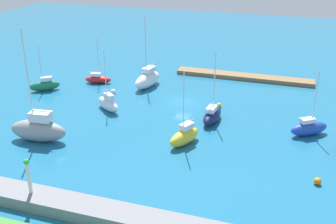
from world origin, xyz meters
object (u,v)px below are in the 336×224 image
sailboat_green_east_end (45,85)px  mooring_buoy_white (113,92)px  sailboat_white_mid_basin (108,103)px  sailboat_navy_along_channel (212,115)px  sailboat_blue_inner_mooring (309,128)px  sailboat_gray_off_beacon (38,129)px  mooring_buoy_orange (318,181)px  pier_dock (244,77)px  sailboat_yellow_far_north (184,136)px  harbor_beacon (28,174)px  mooring_buoy_yellow (219,105)px  sailboat_red_near_pier (98,79)px  sailboat_white_lone_south (147,79)px

sailboat_green_east_end → mooring_buoy_white: bearing=152.1°
sailboat_white_mid_basin → sailboat_navy_along_channel: (-15.63, -0.87, -0.10)m
sailboat_white_mid_basin → sailboat_green_east_end: bearing=15.9°
sailboat_blue_inner_mooring → mooring_buoy_white: size_ratio=10.61×
sailboat_gray_off_beacon → mooring_buoy_white: (-1.90, -17.98, -1.23)m
mooring_buoy_orange → sailboat_white_mid_basin: bearing=-20.3°
pier_dock → sailboat_green_east_end: 35.16m
sailboat_white_mid_basin → sailboat_yellow_far_north: bearing=-172.7°
sailboat_white_mid_basin → mooring_buoy_orange: sailboat_white_mid_basin is taller
harbor_beacon → mooring_buoy_orange: bearing=-155.6°
harbor_beacon → mooring_buoy_yellow: (-12.67, -29.30, -3.03)m
mooring_buoy_white → mooring_buoy_orange: size_ratio=1.06×
mooring_buoy_yellow → sailboat_navy_along_channel: bearing=90.9°
sailboat_navy_along_channel → mooring_buoy_orange: sailboat_navy_along_channel is taller
sailboat_white_mid_basin → mooring_buoy_orange: 31.56m
sailboat_navy_along_channel → sailboat_gray_off_beacon: sailboat_gray_off_beacon is taller
pier_dock → sailboat_red_near_pier: sailboat_red_near_pier is taller
sailboat_red_near_pier → sailboat_white_lone_south: size_ratio=0.67×
pier_dock → sailboat_green_east_end: size_ratio=3.07×
sailboat_red_near_pier → mooring_buoy_orange: sailboat_red_near_pier is taller
sailboat_blue_inner_mooring → pier_dock: bearing=84.2°
sailboat_blue_inner_mooring → mooring_buoy_white: (30.79, -5.63, -0.62)m
sailboat_navy_along_channel → sailboat_white_mid_basin: bearing=98.8°
harbor_beacon → sailboat_white_mid_basin: size_ratio=0.40×
sailboat_red_near_pier → sailboat_navy_along_channel: bearing=-35.1°
pier_dock → harbor_beacon: harbor_beacon is taller
sailboat_navy_along_channel → mooring_buoy_yellow: 5.42m
harbor_beacon → sailboat_blue_inner_mooring: (-25.68, -23.86, -2.36)m
sailboat_navy_along_channel → mooring_buoy_white: size_ratio=12.21×
sailboat_white_mid_basin → sailboat_white_lone_south: bearing=-66.9°
sailboat_navy_along_channel → harbor_beacon: bearing=157.5°
pier_dock → mooring_buoy_yellow: (1.62, 14.64, 0.01)m
sailboat_red_near_pier → mooring_buoy_yellow: sailboat_red_near_pier is taller
sailboat_red_near_pier → mooring_buoy_white: size_ratio=9.88×
harbor_beacon → sailboat_navy_along_channel: size_ratio=0.37×
sailboat_red_near_pier → sailboat_white_lone_south: 9.12m
harbor_beacon → mooring_buoy_white: size_ratio=4.50×
sailboat_yellow_far_north → pier_dock: bearing=-162.8°
pier_dock → sailboat_white_lone_south: sailboat_white_lone_south is taller
pier_dock → mooring_buoy_orange: 34.16m
sailboat_navy_along_channel → sailboat_white_lone_south: sailboat_white_lone_south is taller
sailboat_red_near_pier → sailboat_gray_off_beacon: size_ratio=0.56×
mooring_buoy_yellow → sailboat_green_east_end: bearing=3.8°
sailboat_white_lone_south → mooring_buoy_orange: (-27.58, 22.25, -1.03)m
sailboat_gray_off_beacon → sailboat_white_mid_basin: bearing=-116.5°
sailboat_yellow_far_north → sailboat_blue_inner_mooring: (-14.82, -7.47, -0.08)m
sailboat_navy_along_channel → sailboat_green_east_end: size_ratio=1.26×
mooring_buoy_white → sailboat_white_lone_south: bearing=-131.0°
sailboat_white_mid_basin → sailboat_blue_inner_mooring: (-28.56, -0.81, -0.09)m
sailboat_white_lone_south → sailboat_yellow_far_north: bearing=44.4°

